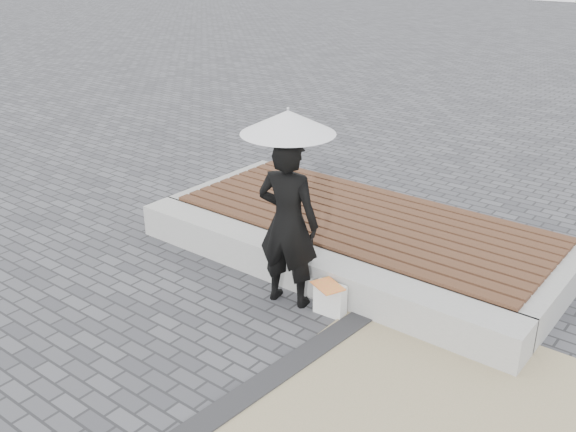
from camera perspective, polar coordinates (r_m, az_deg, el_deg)
The scene contains 10 objects.
ground at distance 6.39m, azimuth -7.10°, elevation -11.53°, with size 80.00×80.00×0.00m, color #4B4C50.
edging_band at distance 5.68m, azimuth -5.18°, elevation -16.37°, with size 0.25×5.20×0.04m, color #2A2A2C.
seating_ledge at distance 7.32m, azimuth 1.66°, elevation -4.67°, with size 5.00×0.45×0.40m, color #B0AFAB.
timber_platform at distance 8.22m, azimuth 6.64°, elevation -1.55°, with size 5.00×2.00×0.40m, color #A09F9B.
timber_decking at distance 8.13m, azimuth 6.71°, elevation -0.15°, with size 4.60×2.00×0.04m, color brown, non-canonical shape.
woman at distance 6.69m, azimuth 0.00°, elevation -0.62°, with size 0.67×0.44×1.84m, color black.
parasol at distance 6.33m, azimuth 0.00°, elevation 8.27°, with size 0.95×0.95×1.21m.
handbag at distance 7.07m, azimuth 0.71°, elevation -2.75°, with size 0.37×0.13×0.26m, color black.
canvas_tote at distance 6.80m, azimuth 3.72°, elevation -7.30°, with size 0.33×0.14×0.35m, color white.
magazine at distance 6.68m, azimuth 3.52°, elevation -6.15°, with size 0.32×0.24×0.01m, color #FC392D.
Camera 1 is at (3.82, -3.62, 3.63)m, focal length 40.44 mm.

